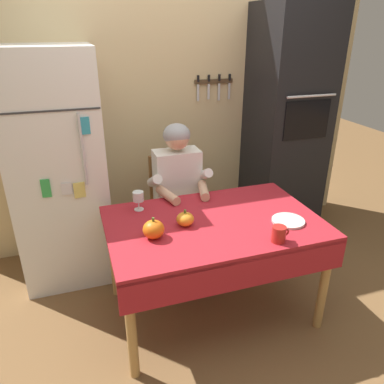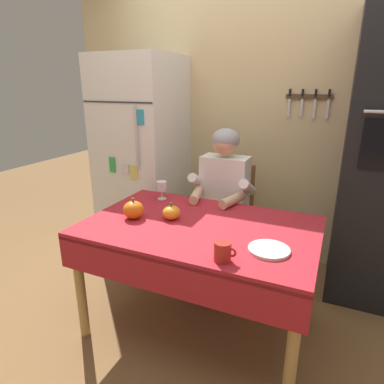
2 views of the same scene
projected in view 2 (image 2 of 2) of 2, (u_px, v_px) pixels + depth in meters
ground_plane at (193, 333)px, 2.16m from camera, size 10.00×10.00×0.00m
back_wall_assembly at (261, 115)px, 2.90m from camera, size 3.70×0.13×2.60m
refrigerator at (142, 158)px, 3.08m from camera, size 0.68×0.71×1.80m
dining_table at (198, 238)px, 2.02m from camera, size 1.40×0.90×0.74m
chair_behind_person at (228, 214)px, 2.78m from camera, size 0.40×0.40×0.93m
seated_person at (222, 195)px, 2.54m from camera, size 0.47×0.55×1.25m
coffee_mug at (223, 252)px, 1.58m from camera, size 0.11×0.08×0.10m
wine_glass at (162, 187)px, 2.43m from camera, size 0.08×0.08×0.14m
pumpkin_large at (171, 212)px, 2.08m from camera, size 0.11×0.11×0.11m
pumpkin_medium at (133, 210)px, 2.09m from camera, size 0.13×0.13×0.14m
serving_tray at (269, 250)px, 1.69m from camera, size 0.21×0.21×0.02m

